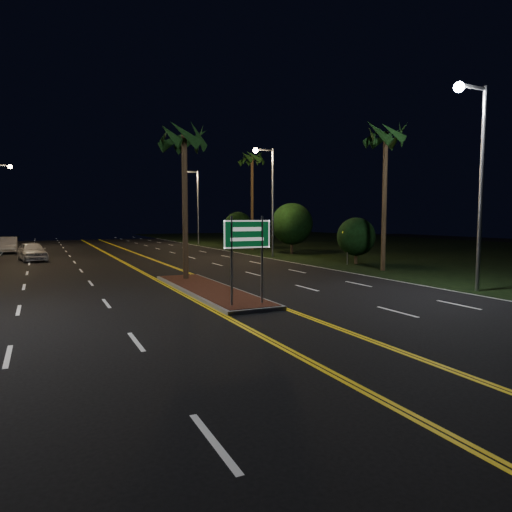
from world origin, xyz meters
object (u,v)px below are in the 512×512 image
palm_right_far (252,159)px  palm_right_near (386,136)px  shrub_near (356,237)px  warning_sign (348,238)px  streetlight_right_mid (269,189)px  median_island (209,290)px  streetlight_right_near (476,163)px  shrub_far (238,226)px  highway_sign (247,242)px  streetlight_right_far (195,198)px  shrub_mid (292,224)px  car_near (32,250)px  palm_median (184,138)px  car_far (8,244)px

palm_right_far → palm_right_near: bearing=-90.9°
shrub_near → warning_sign: 0.76m
palm_right_near → streetlight_right_mid: bearing=98.9°
median_island → palm_right_far: bearing=60.9°
median_island → streetlight_right_mid: bearing=54.7°
streetlight_right_near → shrub_far: size_ratio=2.27×
highway_sign → streetlight_right_far: (10.61, 39.20, 3.25)m
highway_sign → shrub_mid: 25.41m
shrub_near → warning_sign: (-0.76, -0.05, -0.04)m
streetlight_right_far → car_near: size_ratio=1.76×
median_island → warning_sign: 14.63m
streetlight_right_far → shrub_mid: streetlight_right_far is taller
streetlight_right_far → palm_right_near: (1.89, -32.00, 2.56)m
palm_right_near → shrub_mid: size_ratio=2.01×
shrub_far → car_near: shrub_far is taller
median_island → streetlight_right_near: (10.61, -5.00, 5.57)m
median_island → shrub_near: shrub_near is taller
median_island → shrub_far: size_ratio=2.59×
shrub_far → streetlight_right_far: bearing=118.0°
shrub_mid → streetlight_right_mid: bearing=-149.4°
highway_sign → shrub_near: (13.50, 11.20, -0.46)m
highway_sign → palm_median: (0.00, 7.70, 4.87)m
palm_right_near → palm_median: bearing=177.7°
warning_sign → shrub_mid: bearing=70.0°
shrub_mid → car_far: 26.66m
palm_right_near → car_near: size_ratio=1.81×
car_near → median_island: bearing=-79.1°
shrub_near → shrub_far: 22.01m
shrub_far → car_near: size_ratio=0.77×
streetlight_right_near → car_far: streetlight_right_near is taller
median_island → car_near: car_near is taller
palm_right_far → car_far: 24.65m
shrub_near → shrub_far: bearing=89.2°
streetlight_right_mid → streetlight_right_far: size_ratio=1.00×
shrub_near → shrub_far: size_ratio=0.83×
median_island → streetlight_right_near: size_ratio=1.14×
median_island → streetlight_right_near: bearing=-25.2°
palm_median → palm_right_near: bearing=-2.3°
shrub_near → streetlight_right_far: bearing=95.9°
highway_sign → warning_sign: size_ratio=1.11×
highway_sign → palm_right_near: size_ratio=0.34×
streetlight_right_mid → shrub_far: size_ratio=2.27×
streetlight_right_near → palm_right_far: palm_right_far is taller
shrub_mid → palm_median: bearing=-136.0°
streetlight_right_mid → shrub_mid: size_ratio=1.95×
median_island → car_far: car_far is taller
streetlight_right_far → shrub_near: bearing=-84.1°
median_island → shrub_far: 32.19m
palm_right_far → shrub_near: palm_right_far is taller
shrub_far → car_far: size_ratio=0.77×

